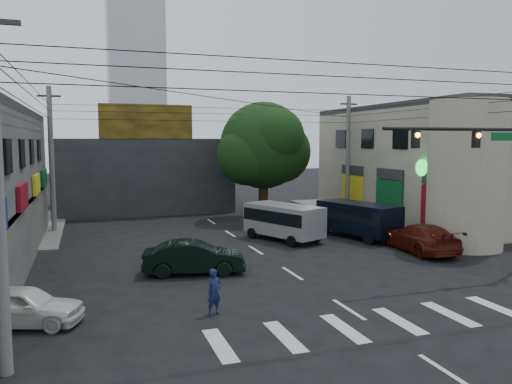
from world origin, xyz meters
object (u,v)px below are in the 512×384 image
utility_pole_far_right (348,157)px  white_compact (22,306)px  maroon_sedan (420,238)px  silver_minivan (284,223)px  traffic_gantry (491,164)px  dark_sedan (194,257)px  traffic_officer (214,292)px  street_tree (263,146)px  navy_van (358,220)px  utility_pole_far_left (52,160)px

utility_pole_far_right → white_compact: (-21.00, -17.00, -3.96)m
maroon_sedan → silver_minivan: silver_minivan is taller
traffic_gantry → utility_pole_far_right: 17.21m
dark_sedan → white_compact: (-6.40, -4.36, -0.09)m
traffic_gantry → silver_minivan: size_ratio=1.37×
dark_sedan → traffic_officer: size_ratio=2.97×
street_tree → white_compact: size_ratio=2.16×
dark_sedan → street_tree: bearing=-19.5°
maroon_sedan → street_tree: bearing=-68.2°
silver_minivan → navy_van: size_ratio=0.94×
navy_van → traffic_officer: size_ratio=3.60×
maroon_sedan → navy_van: (-1.12, 4.44, 0.31)m
utility_pole_far_left → traffic_officer: (5.98, -17.98, -3.82)m
utility_pole_far_left → navy_van: size_ratio=1.64×
utility_pole_far_left → utility_pole_far_right: size_ratio=1.00×
utility_pole_far_right → traffic_officer: size_ratio=5.88×
street_tree → traffic_officer: 21.33m
maroon_sedan → dark_sedan: bearing=6.8°
dark_sedan → white_compact: size_ratio=1.15×
street_tree → traffic_gantry: (3.82, -18.00, -0.64)m
utility_pole_far_right → traffic_gantry: bearing=-98.9°
utility_pole_far_right → maroon_sedan: size_ratio=1.73×
silver_minivan → traffic_gantry: bearing=-174.7°
white_compact → maroon_sedan: maroon_sedan is taller
navy_van → traffic_officer: navy_van is taller
white_compact → silver_minivan: (12.91, 10.00, 0.41)m
traffic_gantry → traffic_officer: 13.03m
navy_van → utility_pole_far_left: bearing=49.9°
utility_pole_far_right → dark_sedan: utility_pole_far_right is taller
traffic_gantry → silver_minivan: bearing=118.4°
utility_pole_far_right → maroon_sedan: (-2.43, -12.17, -3.85)m
utility_pole_far_right → street_tree: bearing=171.3°
white_compact → maroon_sedan: (18.57, 4.83, 0.11)m
traffic_gantry → utility_pole_far_left: size_ratio=0.78×
traffic_gantry → navy_van: size_ratio=1.28×
white_compact → navy_van: navy_van is taller
street_tree → silver_minivan: (-1.59, -8.00, -4.43)m
street_tree → traffic_gantry: bearing=-78.0°
white_compact → maroon_sedan: 19.19m
utility_pole_far_right → maroon_sedan: utility_pole_far_right is taller
street_tree → maroon_sedan: size_ratio=1.64×
dark_sedan → white_compact: dark_sedan is taller
utility_pole_far_right → navy_van: (-3.55, -7.73, -3.54)m
traffic_gantry → dark_sedan: (-11.92, 4.37, -4.10)m
street_tree → navy_van: bearing=-71.3°
utility_pole_far_left → silver_minivan: utility_pole_far_left is taller
street_tree → navy_van: 10.22m
utility_pole_far_left → white_compact: bearing=-90.0°
utility_pole_far_left → dark_sedan: bearing=-63.1°
utility_pole_far_right → maroon_sedan: 12.99m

